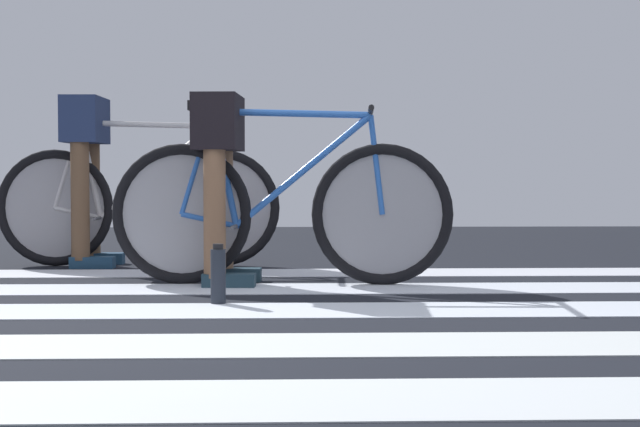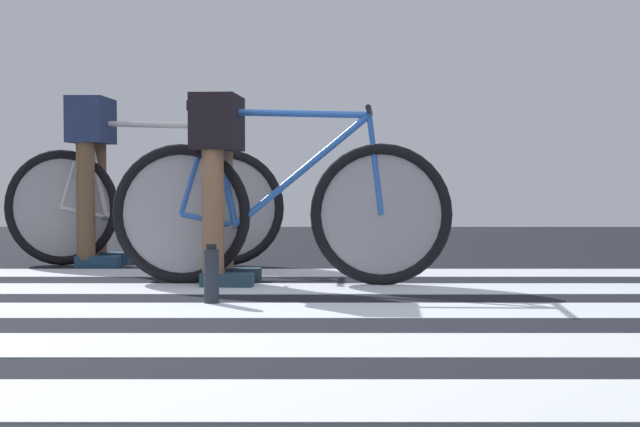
# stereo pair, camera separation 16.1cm
# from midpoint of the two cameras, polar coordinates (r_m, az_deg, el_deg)

# --- Properties ---
(ground) EXTENTS (18.00, 14.00, 0.02)m
(ground) POSITION_cam_midpoint_polar(r_m,az_deg,el_deg) (3.42, -7.18, -7.18)
(ground) COLOR black
(crosswalk_markings) EXTENTS (5.40, 4.25, 0.00)m
(crosswalk_markings) POSITION_cam_midpoint_polar(r_m,az_deg,el_deg) (3.50, -6.66, -6.77)
(crosswalk_markings) COLOR silver
(crosswalk_markings) RESTS_ON ground
(bicycle_1_of_2) EXTENTS (1.74, 0.52, 0.93)m
(bicycle_1_of_2) POSITION_cam_midpoint_polar(r_m,az_deg,el_deg) (4.79, -3.35, 0.28)
(bicycle_1_of_2) COLOR black
(bicycle_1_of_2) RESTS_ON ground
(cyclist_1_of_2) EXTENTS (0.34, 0.42, 0.96)m
(cyclist_1_of_2) POSITION_cam_midpoint_polar(r_m,az_deg,el_deg) (4.83, -7.04, 3.10)
(cyclist_1_of_2) COLOR brown
(cyclist_1_of_2) RESTS_ON ground
(bicycle_2_of_2) EXTENTS (1.74, 0.52, 0.93)m
(bicycle_2_of_2) POSITION_cam_midpoint_polar(r_m,az_deg,el_deg) (5.91, -11.73, 0.60)
(bicycle_2_of_2) COLOR black
(bicycle_2_of_2) RESTS_ON ground
(cyclist_2_of_2) EXTENTS (0.32, 0.42, 1.03)m
(cyclist_2_of_2) POSITION_cam_midpoint_polar(r_m,az_deg,el_deg) (5.97, -14.68, 3.31)
(cyclist_2_of_2) COLOR brown
(cyclist_2_of_2) RESTS_ON ground
(water_bottle) EXTENTS (0.07, 0.07, 0.26)m
(water_bottle) POSITION_cam_midpoint_polar(r_m,az_deg,el_deg) (4.09, -7.29, -3.73)
(water_bottle) COLOR #1E232D
(water_bottle) RESTS_ON ground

